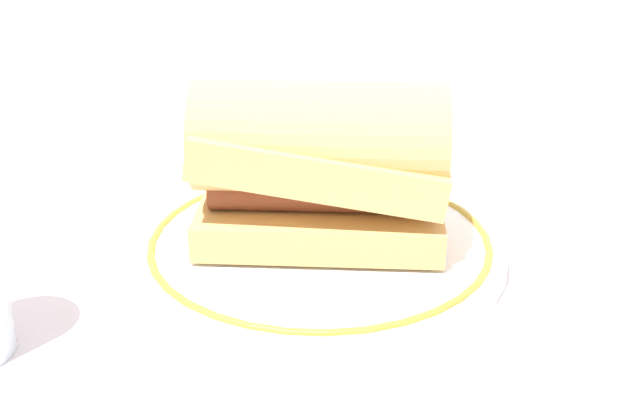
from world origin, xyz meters
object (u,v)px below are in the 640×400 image
at_px(plate, 320,245).
at_px(butter_knife, 221,141).
at_px(salt_shaker, 364,100).
at_px(sausage_sandwich, 320,162).

height_order(plate, butter_knife, plate).
distance_m(salt_shaker, butter_knife, 0.16).
bearing_deg(salt_shaker, plate, -78.74).
relative_size(sausage_sandwich, butter_knife, 1.62).
xyz_separation_m(sausage_sandwich, butter_knife, (-0.18, 0.18, -0.07)).
xyz_separation_m(salt_shaker, butter_knife, (-0.12, -0.09, -0.03)).
bearing_deg(salt_shaker, sausage_sandwich, -78.74).
relative_size(salt_shaker, butter_knife, 0.57).
distance_m(plate, butter_knife, 0.26).
height_order(salt_shaker, butter_knife, salt_shaker).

